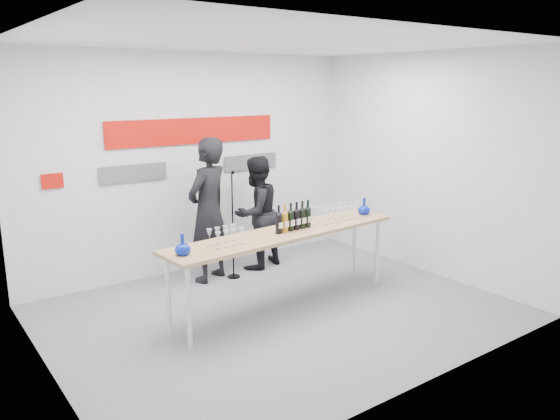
{
  "coord_description": "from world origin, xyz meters",
  "views": [
    {
      "loc": [
        -3.46,
        -4.76,
        2.56
      ],
      "look_at": [
        0.15,
        0.2,
        1.15
      ],
      "focal_mm": 35.0,
      "sensor_mm": 36.0,
      "label": 1
    }
  ],
  "objects": [
    {
      "name": "wine_bottles",
      "position": [
        0.27,
        0.1,
        1.08
      ],
      "size": [
        0.53,
        0.11,
        0.33
      ],
      "rotation": [
        0.0,
        0.0,
        0.07
      ],
      "color": "black",
      "rests_on": "tasting_table"
    },
    {
      "name": "glasses_left",
      "position": [
        -0.67,
        0.04,
        1.0
      ],
      "size": [
        0.37,
        0.25,
        0.18
      ],
      "color": "silver",
      "rests_on": "tasting_table"
    },
    {
      "name": "glasses_right",
      "position": [
        0.99,
        0.16,
        1.0
      ],
      "size": [
        0.57,
        0.26,
        0.18
      ],
      "color": "silver",
      "rests_on": "tasting_table"
    },
    {
      "name": "presenter_right",
      "position": [
        0.67,
        1.49,
        0.8
      ],
      "size": [
        0.9,
        0.78,
        1.6
      ],
      "primitive_type": "imported",
      "rotation": [
        0.0,
        0.0,
        3.39
      ],
      "color": "black",
      "rests_on": "ground"
    },
    {
      "name": "decanter_right",
      "position": [
        1.5,
        0.19,
        1.02
      ],
      "size": [
        0.16,
        0.16,
        0.21
      ],
      "primitive_type": null,
      "color": "#081F9D",
      "rests_on": "tasting_table"
    },
    {
      "name": "decanter_left",
      "position": [
        -1.2,
        -0.0,
        1.02
      ],
      "size": [
        0.16,
        0.16,
        0.21
      ],
      "primitive_type": null,
      "color": "#081F9D",
      "rests_on": "tasting_table"
    },
    {
      "name": "presenter_left",
      "position": [
        -0.12,
        1.43,
        0.96
      ],
      "size": [
        0.82,
        0.7,
        1.91
      ],
      "primitive_type": "imported",
      "rotation": [
        0.0,
        0.0,
        3.56
      ],
      "color": "black",
      "rests_on": "ground"
    },
    {
      "name": "ground",
      "position": [
        0.0,
        0.0,
        0.0
      ],
      "size": [
        5.0,
        5.0,
        0.0
      ],
      "primitive_type": "plane",
      "color": "slate",
      "rests_on": "ground"
    },
    {
      "name": "tasting_table",
      "position": [
        0.15,
        0.1,
        0.84
      ],
      "size": [
        3.08,
        0.83,
        0.91
      ],
      "rotation": [
        0.0,
        0.0,
        0.07
      ],
      "color": "tan",
      "rests_on": "ground"
    },
    {
      "name": "back_wall",
      "position": [
        0.0,
        2.0,
        1.5
      ],
      "size": [
        5.0,
        0.04,
        3.0
      ],
      "primitive_type": "cube",
      "color": "silver",
      "rests_on": "ground"
    },
    {
      "name": "signage",
      "position": [
        -0.06,
        1.97,
        1.81
      ],
      "size": [
        3.38,
        0.02,
        0.79
      ],
      "color": "red",
      "rests_on": "back_wall"
    },
    {
      "name": "mic_stand",
      "position": [
        0.17,
        1.3,
        0.45
      ],
      "size": [
        0.17,
        0.17,
        1.47
      ],
      "rotation": [
        0.0,
        0.0,
        0.07
      ],
      "color": "black",
      "rests_on": "ground"
    }
  ]
}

